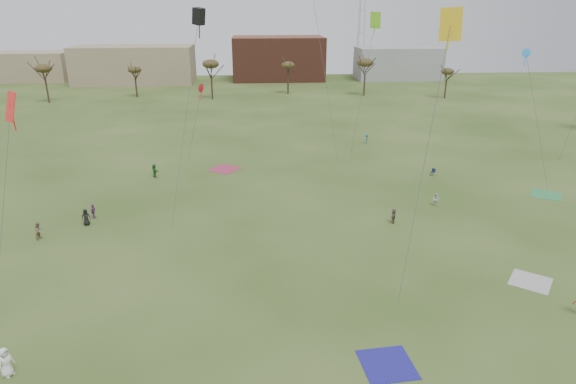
{
  "coord_description": "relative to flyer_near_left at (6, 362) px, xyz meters",
  "views": [
    {
      "loc": [
        -2.8,
        -26.26,
        20.13
      ],
      "look_at": [
        0.0,
        12.0,
        5.5
      ],
      "focal_mm": 30.45,
      "sensor_mm": 36.0,
      "label": 1
    }
  ],
  "objects": [
    {
      "name": "flyer_far_a",
      "position": [
        2.12,
        35.2,
        -0.09
      ],
      "size": [
        1.35,
        1.58,
        1.71
      ],
      "primitive_type": "imported",
      "rotation": [
        0.0,
        0.0,
        2.2
      ],
      "color": "#287828",
      "rests_on": "ground"
    },
    {
      "name": "spectator_mid_e",
      "position": [
        33.98,
        23.45,
        -0.23
      ],
      "size": [
        0.88,
        0.84,
        1.43
      ],
      "primitive_type": "imported",
      "rotation": [
        0.0,
        0.0,
        5.7
      ],
      "color": "silver",
      "rests_on": "ground"
    },
    {
      "name": "building_brick",
      "position": [
        22.38,
        122.37,
        5.06
      ],
      "size": [
        26.0,
        16.0,
        12.0
      ],
      "primitive_type": "cube",
      "color": "brown",
      "rests_on": "ground"
    },
    {
      "name": "blanket_cream",
      "position": [
        35.91,
        7.76,
        -0.94
      ],
      "size": [
        4.02,
        4.02,
        0.03
      ],
      "primitive_type": "cube",
      "rotation": [
        0.0,
        0.0,
        0.91
      ],
      "color": "beige",
      "rests_on": "ground"
    },
    {
      "name": "spectator_fore_b",
      "position": [
        -5.32,
        18.3,
        -0.11
      ],
      "size": [
        0.83,
        0.95,
        1.66
      ],
      "primitive_type": "imported",
      "rotation": [
        0.0,
        0.0,
        1.28
      ],
      "color": "#8E705A",
      "rests_on": "ground"
    },
    {
      "name": "building_grey",
      "position": [
        57.38,
        120.37,
        3.56
      ],
      "size": [
        24.0,
        12.0,
        9.0
      ],
      "primitive_type": "cube",
      "color": "gray",
      "rests_on": "ground"
    },
    {
      "name": "blanket_plum",
      "position": [
        10.71,
        37.83,
        -0.94
      ],
      "size": [
        4.73,
        4.73,
        0.03
      ],
      "primitive_type": "cube",
      "rotation": [
        0.0,
        0.0,
        0.94
      ],
      "color": "#AD3554",
      "rests_on": "ground"
    },
    {
      "name": "flyer_near_left",
      "position": [
        0.0,
        0.0,
        0.0
      ],
      "size": [
        0.95,
        1.09,
        1.88
      ],
      "primitive_type": "imported",
      "rotation": [
        0.0,
        0.0,
        1.1
      ],
      "color": "white",
      "rests_on": "ground"
    },
    {
      "name": "building_tan",
      "position": [
        -17.62,
        117.37,
        4.06
      ],
      "size": [
        32.0,
        14.0,
        10.0
      ],
      "primitive_type": "cube",
      "color": "#937F60",
      "rests_on": "ground"
    },
    {
      "name": "building_tan_west",
      "position": [
        -47.62,
        124.37,
        3.06
      ],
      "size": [
        20.0,
        12.0,
        8.0
      ],
      "primitive_type": "cube",
      "color": "#937F60",
      "rests_on": "ground"
    },
    {
      "name": "radio_tower",
      "position": [
        47.38,
        127.37,
        18.27
      ],
      "size": [
        1.51,
        1.72,
        41.0
      ],
      "color": "#9EA3A8",
      "rests_on": "ground"
    },
    {
      "name": "flyer_mid_a",
      "position": [
        -1.97,
        21.1,
        -0.1
      ],
      "size": [
        0.96,
        0.78,
        1.69
      ],
      "primitive_type": "imported",
      "rotation": [
        0.0,
        0.0,
        0.35
      ],
      "color": "black",
      "rests_on": "ground"
    },
    {
      "name": "kites_aloft",
      "position": [
        18.84,
        25.71,
        17.71
      ],
      "size": [
        68.94,
        56.82,
        24.3
      ],
      "color": "red",
      "rests_on": "ground"
    },
    {
      "name": "tree_line",
      "position": [
        14.53,
        81.49,
        6.15
      ],
      "size": [
        117.44,
        49.32,
        8.91
      ],
      "color": "#3A2B1E",
      "rests_on": "ground"
    },
    {
      "name": "ground",
      "position": [
        17.38,
        2.37,
        -0.94
      ],
      "size": [
        260.0,
        260.0,
        0.0
      ],
      "primitive_type": "plane",
      "color": "#2E4B17",
      "rests_on": "ground"
    },
    {
      "name": "camp_chair_right",
      "position": [
        37.2,
        33.36,
        -0.68
      ],
      "size": [
        0.74,
        0.74,
        0.87
      ],
      "rotation": [
        0.0,
        0.0,
        5.44
      ],
      "color": "#151D3B",
      "rests_on": "ground"
    },
    {
      "name": "spectator_mid_d",
      "position": [
        -1.79,
        22.81,
        -0.19
      ],
      "size": [
        0.48,
        0.91,
        1.49
      ],
      "primitive_type": "imported",
      "rotation": [
        0.0,
        0.0,
        1.44
      ],
      "color": "#833785",
      "rests_on": "ground"
    },
    {
      "name": "blanket_olive",
      "position": [
        47.78,
        25.72,
        -0.94
      ],
      "size": [
        4.29,
        4.29,
        0.03
      ],
      "primitive_type": "cube",
      "rotation": [
        0.0,
        0.0,
        1.05
      ],
      "color": "#369452",
      "rests_on": "ground"
    },
    {
      "name": "spectator_fore_c",
      "position": [
        28.21,
        19.43,
        -0.19
      ],
      "size": [
        0.95,
        1.44,
        1.49
      ],
      "primitive_type": "imported",
      "rotation": [
        0.0,
        0.0,
        4.3
      ],
      "color": "brown",
      "rests_on": "ground"
    },
    {
      "name": "flyer_far_c",
      "position": [
        32.27,
        49.33,
        -0.22
      ],
      "size": [
        0.78,
        1.04,
        1.44
      ],
      "primitive_type": "imported",
      "rotation": [
        0.0,
        0.0,
        4.42
      ],
      "color": "#1D5786",
      "rests_on": "ground"
    },
    {
      "name": "blanket_blue",
      "position": [
        22.25,
        -0.73,
        -0.94
      ],
      "size": [
        3.35,
        3.35,
        0.03
      ],
      "primitive_type": "cube",
      "rotation": [
        0.0,
        0.0,
        1.66
      ],
      "color": "#252294",
      "rests_on": "ground"
    }
  ]
}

